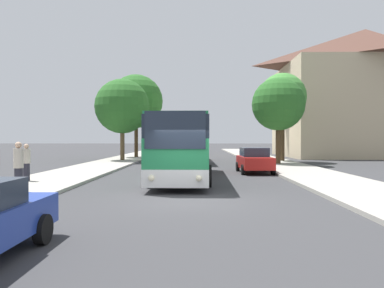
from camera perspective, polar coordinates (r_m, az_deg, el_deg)
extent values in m
plane|color=#38383A|center=(13.12, -0.86, -8.68)|extent=(300.00, 300.00, 0.00)
cube|color=#C6B28E|center=(49.86, 24.87, 4.56)|extent=(19.44, 14.71, 10.93)
pyramid|color=#513328|center=(50.94, 24.92, 13.20)|extent=(19.44, 14.71, 4.41)
cube|color=silver|center=(20.19, -1.38, -3.55)|extent=(2.72, 11.80, 0.70)
cube|color=#23844C|center=(20.14, -1.38, -0.85)|extent=(2.72, 11.80, 1.20)
cube|color=#232D3D|center=(20.14, -1.38, 2.20)|extent=(2.74, 11.56, 0.95)
cube|color=#23844C|center=(20.16, -1.38, 3.72)|extent=(2.66, 11.56, 0.12)
cube|color=#232D3D|center=(14.23, -2.60, 2.16)|extent=(2.33, 0.09, 1.45)
sphere|color=#F4EAC1|center=(14.38, -6.23, -5.19)|extent=(0.24, 0.24, 0.24)
sphere|color=#F4EAC1|center=(14.25, 1.05, -5.24)|extent=(0.24, 0.24, 0.24)
cylinder|color=black|center=(16.82, -6.43, -4.86)|extent=(0.31, 1.00, 1.00)
cylinder|color=black|center=(16.66, 2.46, -4.91)|extent=(0.31, 1.00, 1.00)
cylinder|color=black|center=(23.81, -4.06, -3.18)|extent=(0.31, 1.00, 1.00)
cylinder|color=black|center=(23.70, 2.19, -3.20)|extent=(0.31, 1.00, 1.00)
cube|color=#2D519E|center=(34.73, -0.60, -1.71)|extent=(2.76, 11.73, 0.70)
cube|color=silver|center=(34.70, -0.60, -0.17)|extent=(2.76, 11.73, 1.17)
cube|color=#232D3D|center=(34.70, -0.60, 1.58)|extent=(2.78, 11.50, 0.95)
cube|color=silver|center=(34.71, -0.60, 2.46)|extent=(2.71, 11.50, 0.12)
cube|color=#232D3D|center=(28.83, -0.61, 1.43)|extent=(2.22, 0.12, 1.45)
sphere|color=#F4EAC1|center=(28.86, -2.32, -2.16)|extent=(0.24, 0.24, 0.24)
sphere|color=#F4EAC1|center=(28.86, 1.10, -2.16)|extent=(0.24, 0.24, 0.24)
cylinder|color=black|center=(31.26, -2.86, -2.22)|extent=(0.33, 1.01, 1.00)
cylinder|color=black|center=(31.26, 1.65, -2.22)|extent=(0.33, 1.01, 1.00)
cylinder|color=black|center=(38.26, -2.44, -1.66)|extent=(0.33, 1.01, 1.00)
cylinder|color=black|center=(38.26, 1.25, -1.66)|extent=(0.33, 1.01, 1.00)
cylinder|color=black|center=(8.42, -21.77, -11.98)|extent=(0.20, 0.62, 0.62)
cube|color=red|center=(23.88, 9.50, -2.76)|extent=(1.89, 4.05, 0.73)
cube|color=#232D3D|center=(24.01, 9.43, -1.21)|extent=(1.63, 2.12, 0.56)
cylinder|color=black|center=(22.87, 12.25, -3.84)|extent=(0.22, 0.62, 0.62)
cylinder|color=black|center=(22.54, 7.79, -3.90)|extent=(0.22, 0.62, 0.62)
cylinder|color=black|center=(25.29, 11.01, -3.39)|extent=(0.22, 0.62, 0.62)
cylinder|color=black|center=(24.99, 6.97, -3.43)|extent=(0.22, 0.62, 0.62)
cylinder|color=#23232D|center=(19.48, -23.91, -3.94)|extent=(0.30, 0.30, 0.84)
cylinder|color=#B2A899|center=(19.43, -23.92, -1.68)|extent=(0.36, 0.36, 0.70)
sphere|color=tan|center=(19.42, -23.93, -0.31)|extent=(0.23, 0.23, 0.23)
cylinder|color=#23232D|center=(15.68, -24.91, -4.98)|extent=(0.30, 0.30, 0.90)
cylinder|color=#B2A899|center=(15.62, -24.93, -1.97)|extent=(0.36, 0.36, 0.75)
sphere|color=tan|center=(15.60, -24.94, -0.15)|extent=(0.24, 0.24, 0.24)
cylinder|color=#47331E|center=(41.19, -8.50, 0.73)|extent=(0.40, 0.40, 3.88)
sphere|color=#286023|center=(41.39, -8.51, 6.45)|extent=(5.82, 5.82, 5.82)
cylinder|color=brown|center=(35.59, -10.56, 0.09)|extent=(0.40, 0.40, 3.12)
sphere|color=#286023|center=(35.72, -10.58, 5.67)|extent=(5.10, 5.10, 5.10)
cylinder|color=#47331E|center=(35.08, 13.60, 0.97)|extent=(0.40, 0.40, 4.22)
sphere|color=#428938|center=(35.29, 13.62, 7.02)|extent=(4.29, 4.29, 4.29)
cylinder|color=#47331E|center=(30.89, 12.99, 0.03)|extent=(0.40, 0.40, 3.19)
sphere|color=#286023|center=(31.01, 13.01, 5.94)|extent=(4.25, 4.25, 4.25)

